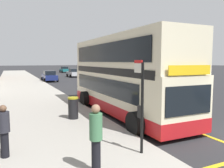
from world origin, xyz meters
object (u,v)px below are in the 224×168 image
bus_stop_sign (141,100)px  parked_car_teal_ahead (64,70)px  parked_car_silver_behind (74,73)px  parked_car_navy_kerbside (49,76)px  pedestrian_further_back (4,129)px  litter_bin (73,108)px  double_decker_bus (123,78)px  pedestrian_waiting_near_sign (96,135)px

bus_stop_sign → parked_car_teal_ahead: bearing=79.7°
parked_car_teal_ahead → bus_stop_sign: bearing=77.9°
parked_car_silver_behind → parked_car_navy_kerbside: size_ratio=1.00×
bus_stop_sign → pedestrian_further_back: size_ratio=1.83×
bus_stop_sign → litter_bin: 5.19m
bus_stop_sign → pedestrian_further_back: 4.25m
double_decker_bus → pedestrian_further_back: (-6.20, -4.14, -1.05)m
pedestrian_waiting_near_sign → parked_car_silver_behind: bearing=75.7°
parked_car_navy_kerbside → litter_bin: size_ratio=3.83×
pedestrian_further_back → parked_car_navy_kerbside: bearing=78.0°
double_decker_bus → pedestrian_waiting_near_sign: (-4.03, -6.16, -0.93)m
parked_car_silver_behind → parked_car_teal_ahead: bearing=-99.4°
double_decker_bus → parked_car_silver_behind: bearing=80.2°
bus_stop_sign → pedestrian_waiting_near_sign: bus_stop_sign is taller
parked_car_teal_ahead → pedestrian_waiting_near_sign: size_ratio=2.32×
parked_car_teal_ahead → parked_car_navy_kerbside: 26.54m
parked_car_navy_kerbside → bus_stop_sign: bearing=-94.9°
double_decker_bus → parked_car_teal_ahead: double_decker_bus is taller
parked_car_silver_behind → litter_bin: 31.91m
parked_car_silver_behind → parked_car_navy_kerbside: bearing=51.0°
double_decker_bus → litter_bin: size_ratio=9.61×
litter_bin → pedestrian_waiting_near_sign: bearing=-99.1°
bus_stop_sign → parked_car_navy_kerbside: 28.15m
bus_stop_sign → pedestrian_further_back: bus_stop_sign is taller
double_decker_bus → pedestrian_further_back: 7.53m
double_decker_bus → parked_car_navy_kerbside: bearing=91.4°
double_decker_bus → parked_car_teal_ahead: size_ratio=2.51×
parked_car_silver_behind → bus_stop_sign: bearing=76.0°
parked_car_teal_ahead → pedestrian_further_back: pedestrian_further_back is taller
double_decker_bus → parked_car_silver_behind: size_ratio=2.51×
pedestrian_further_back → pedestrian_waiting_near_sign: bearing=-42.9°
parked_car_teal_ahead → parked_car_navy_kerbside: bearing=70.7°
double_decker_bus → parked_car_teal_ahead: bearing=81.1°
parked_car_navy_kerbside → pedestrian_further_back: size_ratio=2.61×
litter_bin → parked_car_silver_behind: bearing=74.8°
bus_stop_sign → parked_car_navy_kerbside: bus_stop_sign is taller
double_decker_bus → parked_car_navy_kerbside: size_ratio=2.51×
parked_car_teal_ahead → parked_car_silver_behind: (-2.25, -17.59, 0.00)m
parked_car_teal_ahead → litter_bin: bearing=75.9°
litter_bin → pedestrian_further_back: bearing=-130.7°
pedestrian_further_back → double_decker_bus: bearing=33.7°
parked_car_teal_ahead → pedestrian_waiting_near_sign: pedestrian_waiting_near_sign is taller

